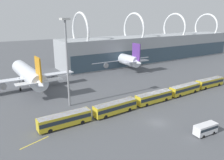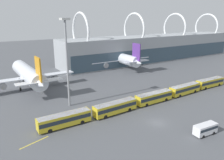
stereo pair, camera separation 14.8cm
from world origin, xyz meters
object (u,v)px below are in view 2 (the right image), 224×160
Objects in this scene: airliner_at_gate_far at (120,58)px; floodlight_mast at (67,53)px; shuttle_bus_3 at (185,89)px; shuttle_bus_1 at (115,107)px; shuttle_bus_4 at (210,82)px; service_van_foreground at (205,129)px; airliner_at_gate_near at (29,74)px; shuttle_bus_2 at (154,97)px; shuttle_bus_0 at (65,119)px.

airliner_at_gate_far is 53.28m from floodlight_mast.
airliner_at_gate_far reaches higher than shuttle_bus_3.
shuttle_bus_1 is 1.00× the size of shuttle_bus_4.
airliner_at_gate_far reaches higher than service_van_foreground.
service_van_foreground is at bearing -145.64° from shuttle_bus_4.
airliner_at_gate_near is at bearing 103.49° from airliner_at_gate_far.
floodlight_mast is (-35.74, 10.98, 13.36)m from shuttle_bus_3.
shuttle_bus_1 is 1.01× the size of shuttle_bus_2.
floodlight_mast is (-18.64, 30.74, 13.78)m from service_van_foreground.
shuttle_bus_0 is at bearing 178.38° from shuttle_bus_3.
shuttle_bus_4 reaches higher than service_van_foreground.
service_van_foreground is 38.50m from floodlight_mast.
shuttle_bus_3 is at bearing 53.86° from service_van_foreground.
shuttle_bus_1 is at bearing -159.09° from airliner_at_gate_near.
shuttle_bus_2 and shuttle_bus_3 have the same top height.
shuttle_bus_0 is 2.19× the size of service_van_foreground.
service_van_foreground is 0.23× the size of floodlight_mast.
airliner_at_gate_near reaches higher than shuttle_bus_2.
airliner_at_gate_far is 45.23m from shuttle_bus_4.
service_van_foreground is at bearing -100.00° from shuttle_bus_2.
service_van_foreground is (-21.53, -64.18, -3.45)m from airliner_at_gate_far.
shuttle_bus_2 is 1.00× the size of shuttle_bus_3.
shuttle_bus_1 is at bearing 179.03° from shuttle_bus_3.
airliner_at_gate_near reaches higher than shuttle_bus_3.
floodlight_mast reaches higher than shuttle_bus_0.
service_van_foreground is (-17.10, -19.76, -0.42)m from shuttle_bus_3.
shuttle_bus_1 is 27.54m from shuttle_bus_3.
shuttle_bus_1 and shuttle_bus_3 have the same top height.
shuttle_bus_2 is (27.54, -0.12, 0.00)m from shuttle_bus_0.
airliner_at_gate_near is 2.79× the size of shuttle_bus_4.
shuttle_bus_1 is 41.31m from shuttle_bus_4.
shuttle_bus_2 is at bearing -177.67° from shuttle_bus_4.
airliner_at_gate_near is at bearing 129.03° from shuttle_bus_2.
shuttle_bus_2 is 28.04m from floodlight_mast.
shuttle_bus_4 is 0.51× the size of floodlight_mast.
service_van_foreground is at bearing -64.14° from shuttle_bus_1.
airliner_at_gate_near is 37.02m from shuttle_bus_1.
airliner_at_gate_near is at bearing 90.53° from shuttle_bus_0.
shuttle_bus_2 is (27.83, -33.91, -3.28)m from airliner_at_gate_near.
airliner_at_gate_near is 58.94m from service_van_foreground.
shuttle_bus_1 and shuttle_bus_4 have the same top height.
shuttle_bus_2 is 19.86m from service_van_foreground.
floodlight_mast reaches higher than service_van_foreground.
shuttle_bus_0 and shuttle_bus_1 have the same top height.
floodlight_mast reaches higher than shuttle_bus_3.
shuttle_bus_1 is at bearing -1.18° from shuttle_bus_0.
shuttle_bus_0 is 18.21m from floodlight_mast.
airliner_at_gate_near is 33.95m from shuttle_bus_0.
airliner_at_gate_far is 2.81× the size of shuttle_bus_3.
shuttle_bus_1 is at bearing -177.75° from shuttle_bus_4.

